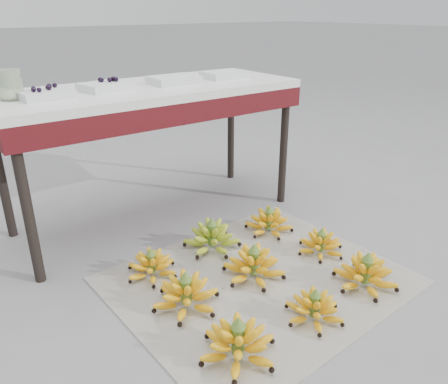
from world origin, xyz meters
TOP-DOWN VIEW (x-y plane):
  - ground at (0.00, 0.00)m, footprint 60.00×60.00m
  - newspaper_mat at (0.07, 0.07)m, footprint 1.30×1.11m
  - bunch_front_left at (-0.30, -0.26)m, footprint 0.35×0.35m
  - bunch_front_center at (0.07, -0.27)m, footprint 0.32×0.32m
  - bunch_front_right at (0.43, -0.25)m, footprint 0.32×0.32m
  - bunch_mid_left at (-0.30, 0.10)m, footprint 0.36×0.36m
  - bunch_mid_center at (0.07, 0.10)m, footprint 0.33×0.33m
  - bunch_mid_right at (0.48, 0.06)m, footprint 0.29×0.29m
  - bunch_back_left at (-0.31, 0.39)m, footprint 0.29×0.29m
  - bunch_back_center at (0.06, 0.43)m, footprint 0.31×0.31m
  - bunch_back_right at (0.43, 0.39)m, footprint 0.31×0.31m
  - vendor_table at (0.02, 0.94)m, footprint 1.63×0.65m
  - tray_far_left at (-0.53, 0.90)m, footprint 0.24×0.18m
  - tray_left at (-0.22, 0.94)m, footprint 0.28×0.22m
  - tray_right at (0.16, 0.92)m, footprint 0.26×0.19m
  - tray_far_right at (0.51, 0.92)m, footprint 0.25×0.18m
  - glass_jar at (-0.66, 0.96)m, footprint 0.14×0.14m

SIDE VIEW (x-z plane):
  - ground at x=0.00m, z-range 0.00..0.00m
  - newspaper_mat at x=0.07m, z-range 0.00..0.01m
  - bunch_mid_right at x=0.48m, z-range -0.02..0.13m
  - bunch_front_center at x=0.07m, z-range -0.02..0.13m
  - bunch_back_left at x=-0.31m, z-range -0.02..0.13m
  - bunch_back_right at x=0.43m, z-range -0.02..0.14m
  - bunch_front_right at x=0.43m, z-range -0.02..0.15m
  - bunch_mid_left at x=-0.30m, z-range -0.02..0.15m
  - bunch_front_left at x=-0.30m, z-range -0.02..0.15m
  - bunch_mid_center at x=0.07m, z-range -0.02..0.15m
  - bunch_back_center at x=0.06m, z-range -0.02..0.16m
  - vendor_table at x=0.02m, z-range 0.30..1.08m
  - tray_far_right at x=0.51m, z-range 0.78..0.82m
  - tray_far_left at x=-0.53m, z-range 0.77..0.83m
  - tray_right at x=0.16m, z-range 0.78..0.82m
  - tray_left at x=-0.22m, z-range 0.77..0.83m
  - glass_jar at x=-0.66m, z-range 0.78..0.91m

